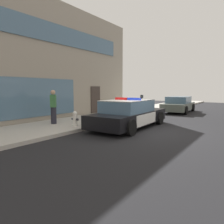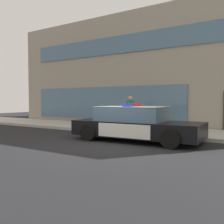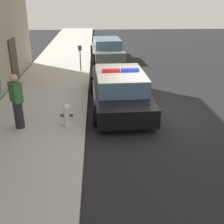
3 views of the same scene
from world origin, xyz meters
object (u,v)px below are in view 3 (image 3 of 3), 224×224
Objects in this scene: police_cruiser at (120,89)px; fire_hydrant at (67,115)px; parking_meter at (80,54)px; car_down_street at (107,49)px; pedestrian_on_sidewalk at (17,102)px.

fire_hydrant is at bearing 134.76° from police_cruiser.
parking_meter is at bearing 17.78° from police_cruiser.
pedestrian_on_sidewalk is at bearing 159.31° from car_down_street.
fire_hydrant is 0.42× the size of pedestrian_on_sidewalk.
police_cruiser is at bearing -9.89° from pedestrian_on_sidewalk.
parking_meter is (6.64, -0.11, 0.58)m from fire_hydrant.
parking_meter is (-3.59, 1.54, 0.45)m from car_down_street.
parking_meter is at bearing 152.84° from car_down_street.
pedestrian_on_sidewalk is (-0.06, 1.45, 0.51)m from fire_hydrant.
pedestrian_on_sidewalk reaches higher than fire_hydrant.
pedestrian_on_sidewalk is at bearing 119.33° from police_cruiser.
police_cruiser is 5.02m from parking_meter.
car_down_street is 2.59× the size of pedestrian_on_sidewalk.
police_cruiser reaches higher than fire_hydrant.
car_down_street reaches higher than fire_hydrant.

